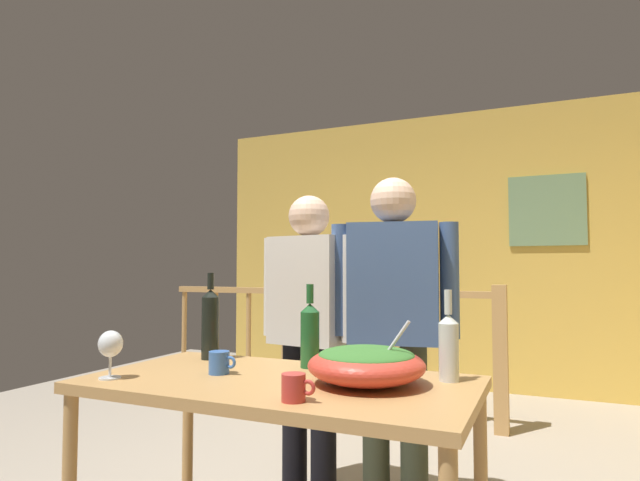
% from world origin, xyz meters
% --- Properties ---
extents(back_wall, '(5.06, 0.10, 2.71)m').
position_xyz_m(back_wall, '(0.00, 3.02, 1.36)').
color(back_wall, gold).
rests_on(back_wall, ground_plane).
extents(framed_picture, '(0.66, 0.03, 0.65)m').
position_xyz_m(framed_picture, '(0.83, 2.96, 1.70)').
color(framed_picture, gray).
extents(stair_railing, '(2.88, 0.10, 1.05)m').
position_xyz_m(stair_railing, '(-0.49, 1.70, 0.63)').
color(stair_railing, '#B2844C').
rests_on(stair_railing, ground_plane).
extents(tv_console, '(0.90, 0.40, 0.46)m').
position_xyz_m(tv_console, '(-1.05, 2.67, 0.23)').
color(tv_console, '#38281E').
rests_on(tv_console, ground_plane).
extents(flat_screen_tv, '(0.66, 0.12, 0.49)m').
position_xyz_m(flat_screen_tv, '(-1.05, 2.64, 0.75)').
color(flat_screen_tv, black).
rests_on(flat_screen_tv, tv_console).
extents(serving_table, '(1.41, 0.74, 0.77)m').
position_xyz_m(serving_table, '(-0.08, -0.53, 0.69)').
color(serving_table, '#B2844C').
rests_on(serving_table, ground_plane).
extents(salad_bowl, '(0.41, 0.41, 0.23)m').
position_xyz_m(salad_bowl, '(0.25, -0.49, 0.84)').
color(salad_bowl, '#CC3D2D').
rests_on(salad_bowl, serving_table).
extents(wine_glass, '(0.09, 0.09, 0.18)m').
position_xyz_m(wine_glass, '(-0.65, -0.78, 0.89)').
color(wine_glass, silver).
rests_on(wine_glass, serving_table).
extents(wine_bottle_dark, '(0.08, 0.08, 0.39)m').
position_xyz_m(wine_bottle_dark, '(-0.56, -0.29, 0.93)').
color(wine_bottle_dark, black).
rests_on(wine_bottle_dark, serving_table).
extents(wine_bottle_green, '(0.08, 0.08, 0.34)m').
position_xyz_m(wine_bottle_green, '(-0.07, -0.28, 0.90)').
color(wine_bottle_green, '#1E5628').
rests_on(wine_bottle_green, serving_table).
extents(wine_bottle_clear, '(0.07, 0.07, 0.33)m').
position_xyz_m(wine_bottle_clear, '(0.50, -0.31, 0.89)').
color(wine_bottle_clear, silver).
rests_on(wine_bottle_clear, serving_table).
extents(mug_blue, '(0.11, 0.08, 0.09)m').
position_xyz_m(mug_blue, '(-0.33, -0.54, 0.81)').
color(mug_blue, '#3866B2').
rests_on(mug_blue, serving_table).
extents(mug_red, '(0.11, 0.07, 0.08)m').
position_xyz_m(mug_red, '(0.12, -0.79, 0.81)').
color(mug_red, '#B7332D').
rests_on(mug_red, serving_table).
extents(person_standing_left, '(0.57, 0.29, 1.55)m').
position_xyz_m(person_standing_left, '(-0.30, 0.21, 0.91)').
color(person_standing_left, black).
rests_on(person_standing_left, ground_plane).
extents(person_standing_right, '(0.61, 0.29, 1.61)m').
position_xyz_m(person_standing_right, '(0.15, 0.21, 0.96)').
color(person_standing_right, '#2D3323').
rests_on(person_standing_right, ground_plane).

